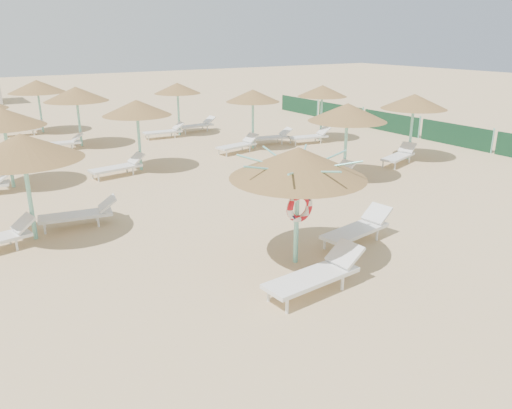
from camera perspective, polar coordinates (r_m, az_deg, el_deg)
ground at (r=11.63m, az=3.67°, el=-6.42°), size 120.00×120.00×0.00m
main_palapa at (r=10.79m, az=4.84°, el=4.72°), size 3.00×3.00×2.69m
lounger_main_a at (r=10.22m, az=7.02°, el=-7.87°), size 2.30×0.86×0.82m
lounger_main_b at (r=12.75m, az=11.66°, el=-2.65°), size 2.20×0.96×0.77m
palapa_field at (r=20.91m, az=-11.87°, el=11.23°), size 18.49×18.26×2.72m
windbreak_fence at (r=27.74m, az=15.20°, el=9.00°), size 0.08×19.84×1.10m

